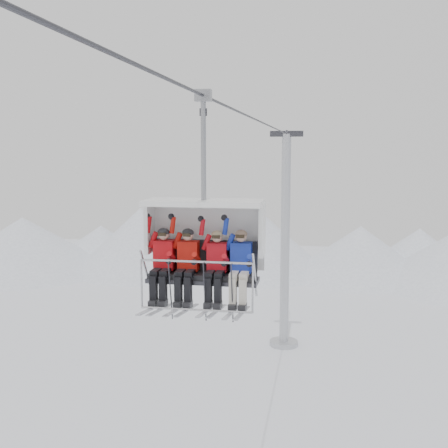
% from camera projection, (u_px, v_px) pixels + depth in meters
% --- Properties ---
extents(ridgeline, '(72.00, 21.00, 7.00)m').
position_uv_depth(ridgeline, '(282.00, 247.00, 55.15)').
color(ridgeline, white).
rests_on(ridgeline, ground).
extents(lift_tower_right, '(2.00, 1.80, 13.48)m').
position_uv_depth(lift_tower_right, '(285.00, 256.00, 34.92)').
color(lift_tower_right, '#AFB1B7').
rests_on(lift_tower_right, ground).
extents(haul_cable, '(0.06, 50.00, 0.06)m').
position_uv_depth(haul_cable, '(224.00, 105.00, 12.45)').
color(haul_cable, '#323237').
rests_on(haul_cable, lift_tower_left).
extents(chairlift_carrier, '(2.24, 1.17, 3.98)m').
position_uv_depth(chairlift_carrier, '(205.00, 237.00, 10.75)').
color(chairlift_carrier, black).
rests_on(chairlift_carrier, haul_cable).
extents(skier_far_left, '(0.38, 1.69, 1.54)m').
position_uv_depth(skier_far_left, '(163.00, 263.00, 10.64)').
color(skier_far_left, red).
rests_on(skier_far_left, chairlift_carrier).
extents(skier_center_left, '(0.38, 1.69, 1.54)m').
position_uv_depth(skier_center_left, '(187.00, 263.00, 10.56)').
color(skier_center_left, red).
rests_on(skier_center_left, chairlift_carrier).
extents(skier_center_right, '(0.37, 1.69, 1.51)m').
position_uv_depth(skier_center_right, '(216.00, 265.00, 10.47)').
color(skier_center_right, red).
rests_on(skier_center_right, chairlift_carrier).
extents(skier_far_right, '(0.38, 1.69, 1.54)m').
position_uv_depth(skier_far_right, '(240.00, 265.00, 10.39)').
color(skier_far_right, '#1A31AD').
rests_on(skier_far_right, chairlift_carrier).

